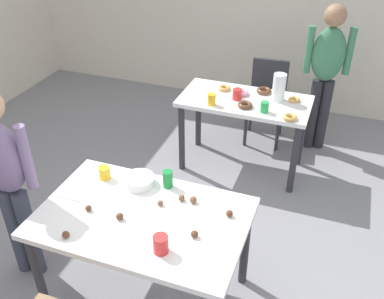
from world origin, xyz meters
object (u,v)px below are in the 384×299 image
(dining_table_near, at_px, (143,226))
(pitcher_far, at_px, (279,87))
(soda_can, at_px, (168,179))
(person_girl_near, at_px, (6,174))
(dining_table_far, at_px, (244,111))
(person_adult_far, at_px, (326,67))
(mixing_bowl, at_px, (139,181))
(chair_far_table, at_px, (267,96))

(dining_table_near, distance_m, pitcher_far, 1.94)
(soda_can, distance_m, pitcher_far, 1.61)
(person_girl_near, bearing_deg, dining_table_far, 58.81)
(dining_table_near, relative_size, person_adult_far, 0.85)
(soda_can, bearing_deg, mixing_bowl, -166.42)
(person_girl_near, xyz_separation_m, pitcher_far, (1.41, 1.94, -0.00))
(dining_table_near, relative_size, person_girl_near, 0.88)
(person_girl_near, distance_m, person_adult_far, 3.06)
(dining_table_near, relative_size, mixing_bowl, 6.14)
(dining_table_near, xyz_separation_m, chair_far_table, (0.29, 2.44, -0.16))
(person_adult_far, bearing_deg, mixing_bowl, -114.84)
(chair_far_table, bearing_deg, dining_table_near, -96.73)
(dining_table_far, bearing_deg, pitcher_far, 16.77)
(chair_far_table, relative_size, person_adult_far, 0.57)
(dining_table_near, height_order, person_adult_far, person_adult_far)
(dining_table_far, distance_m, person_adult_far, 0.95)
(dining_table_far, bearing_deg, person_girl_near, -121.19)
(mixing_bowl, bearing_deg, pitcher_far, 68.16)
(person_girl_near, distance_m, pitcher_far, 2.40)
(chair_far_table, height_order, mixing_bowl, chair_far_table)
(soda_can, bearing_deg, dining_table_near, -96.60)
(person_adult_far, bearing_deg, chair_far_table, 178.31)
(person_girl_near, height_order, soda_can, person_girl_near)
(mixing_bowl, height_order, soda_can, soda_can)
(dining_table_far, distance_m, pitcher_far, 0.39)
(person_girl_near, xyz_separation_m, person_adult_far, (1.77, 2.50, 0.03))
(dining_table_near, distance_m, mixing_bowl, 0.34)
(dining_table_far, xyz_separation_m, chair_far_table, (0.09, 0.66, -0.14))
(person_girl_near, bearing_deg, soda_can, 22.51)
(chair_far_table, xyz_separation_m, pitcher_far, (0.19, -0.57, 0.38))
(soda_can, bearing_deg, chair_far_table, 83.25)
(dining_table_far, height_order, mixing_bowl, mixing_bowl)
(person_girl_near, relative_size, pitcher_far, 5.78)
(dining_table_far, relative_size, person_girl_near, 0.81)
(dining_table_far, xyz_separation_m, soda_can, (-0.16, -1.46, 0.18))
(person_adult_far, relative_size, soda_can, 12.43)
(chair_far_table, distance_m, person_girl_near, 2.82)
(person_adult_far, bearing_deg, person_girl_near, -125.26)
(soda_can, bearing_deg, person_girl_near, -157.49)
(dining_table_far, height_order, person_adult_far, person_adult_far)
(soda_can, xyz_separation_m, pitcher_far, (0.45, 1.54, 0.07))
(chair_far_table, relative_size, person_girl_near, 0.59)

